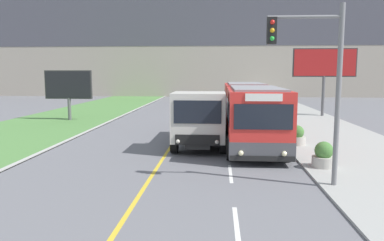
{
  "coord_description": "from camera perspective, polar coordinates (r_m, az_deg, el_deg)",
  "views": [
    {
      "loc": [
        2.3,
        -0.67,
        3.59
      ],
      "look_at": [
        1.1,
        16.22,
        1.4
      ],
      "focal_mm": 35.0,
      "sensor_mm": 36.0,
      "label": 1
    }
  ],
  "objects": [
    {
      "name": "planter_round_third",
      "position": [
        23.02,
        13.64,
        -0.46
      ],
      "size": [
        0.92,
        0.92,
        1.04
      ],
      "color": "#B7B2A8",
      "rests_on": "sidewalk_right"
    },
    {
      "name": "city_bus",
      "position": [
        20.28,
        8.74,
        1.34
      ],
      "size": [
        2.62,
        12.61,
        2.93
      ],
      "color": "red",
      "rests_on": "ground_plane"
    },
    {
      "name": "traffic_light_mast",
      "position": [
        12.05,
        18.52,
        7.02
      ],
      "size": [
        2.28,
        0.32,
        5.63
      ],
      "color": "slate",
      "rests_on": "ground_plane"
    },
    {
      "name": "apartment_block_background",
      "position": [
        59.4,
        1.87,
        14.1
      ],
      "size": [
        80.0,
        8.04,
        21.13
      ],
      "color": "#A89E8E",
      "rests_on": "ground_plane"
    },
    {
      "name": "planter_round_far",
      "position": [
        27.22,
        12.14,
        0.73
      ],
      "size": [
        0.92,
        0.92,
        1.01
      ],
      "color": "#B7B2A8",
      "rests_on": "sidewalk_right"
    },
    {
      "name": "billboard_small",
      "position": [
        29.38,
        -18.31,
        5.01
      ],
      "size": [
        3.54,
        0.24,
        3.73
      ],
      "color": "#59595B",
      "rests_on": "ground_plane"
    },
    {
      "name": "dump_truck",
      "position": [
        17.57,
        1.19,
        0.01
      ],
      "size": [
        2.45,
        6.43,
        2.7
      ],
      "color": "black",
      "rests_on": "ground_plane"
    },
    {
      "name": "planter_round_near",
      "position": [
        14.8,
        19.42,
        -5.11
      ],
      "size": [
        0.85,
        0.85,
        0.96
      ],
      "color": "#B7B2A8",
      "rests_on": "sidewalk_right"
    },
    {
      "name": "billboard_large",
      "position": [
        32.01,
        19.54,
        7.97
      ],
      "size": [
        4.99,
        0.24,
        5.49
      ],
      "color": "#59595B",
      "rests_on": "ground_plane"
    },
    {
      "name": "planter_round_second",
      "position": [
        18.86,
        15.7,
        -2.33
      ],
      "size": [
        0.82,
        0.82,
        0.96
      ],
      "color": "#B7B2A8",
      "rests_on": "sidewalk_right"
    }
  ]
}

